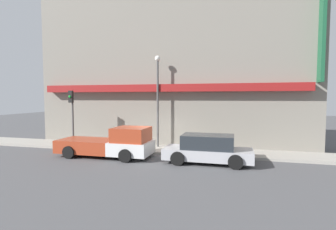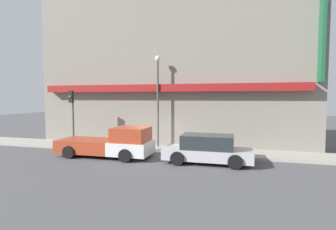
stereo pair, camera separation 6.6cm
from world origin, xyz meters
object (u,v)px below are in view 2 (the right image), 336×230
Objects in this scene: pickup_truck at (111,144)px; street_lamp at (158,91)px; parked_car at (208,149)px; traffic_light at (72,108)px; fire_hydrant at (211,148)px.

street_lamp is at bearing 57.68° from pickup_truck.
parked_car is 5.72m from street_lamp.
traffic_light reaches higher than parked_car.
pickup_truck is at bearing -178.96° from parked_car.
pickup_truck reaches higher than parked_car.
traffic_light reaches higher than pickup_truck.
street_lamp is (-3.65, 1.16, 3.43)m from fire_hydrant.
fire_hydrant is 0.17× the size of traffic_light.
street_lamp is (1.91, 3.03, 3.12)m from pickup_truck.
parked_car is at bearing -89.18° from fire_hydrant.
pickup_truck is 5.59m from parked_car.
parked_car is 9.70m from traffic_light.
traffic_light is (-5.66, -1.32, -1.16)m from street_lamp.
pickup_truck is at bearing -161.39° from fire_hydrant.
parked_car is 0.76× the size of street_lamp.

